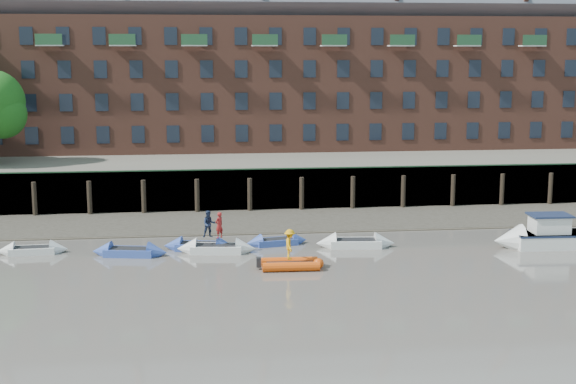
{
  "coord_description": "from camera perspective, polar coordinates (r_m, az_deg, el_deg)",
  "views": [
    {
      "loc": [
        -5.85,
        -38.39,
        12.12
      ],
      "look_at": [
        -0.16,
        12.0,
        3.2
      ],
      "focal_mm": 50.0,
      "sensor_mm": 36.0,
      "label": 1
    }
  ],
  "objects": [
    {
      "name": "mud_band",
      "position": [
        54.68,
        -0.14,
        -2.83
      ],
      "size": [
        110.0,
        1.6,
        0.1
      ],
      "primitive_type": "cube",
      "color": "#4C4336",
      "rests_on": "ground"
    },
    {
      "name": "river_wall",
      "position": [
        61.95,
        -0.93,
        0.19
      ],
      "size": [
        110.0,
        1.23,
        3.3
      ],
      "color": "#2D2A26",
      "rests_on": "ground"
    },
    {
      "name": "rowboat_5",
      "position": [
        50.53,
        4.81,
        -3.64
      ],
      "size": [
        5.04,
        1.88,
        1.43
      ],
      "rotation": [
        0.0,
        0.0,
        -0.09
      ],
      "color": "silver",
      "rests_on": "ground"
    },
    {
      "name": "person_rower_b",
      "position": [
        48.97,
        -5.64,
        -2.28
      ],
      "size": [
        0.88,
        0.73,
        1.66
      ],
      "primitive_type": "imported",
      "rotation": [
        0.0,
        0.0,
        0.14
      ],
      "color": "#19233F",
      "rests_on": "rowboat_3"
    },
    {
      "name": "rib_tender",
      "position": [
        45.45,
        0.35,
        -5.15
      ],
      "size": [
        3.54,
        1.73,
        0.61
      ],
      "rotation": [
        0.0,
        0.0,
        -0.02
      ],
      "color": "#D8480C",
      "rests_on": "ground"
    },
    {
      "name": "person_rower_a",
      "position": [
        48.78,
        -4.92,
        -2.35
      ],
      "size": [
        0.68,
        0.68,
        1.59
      ],
      "primitive_type": "imported",
      "rotation": [
        0.0,
        0.0,
        3.9
      ],
      "color": "maroon",
      "rests_on": "rowboat_3"
    },
    {
      "name": "rowboat_0",
      "position": [
        51.17,
        -17.71,
        -3.96
      ],
      "size": [
        4.26,
        1.47,
        1.22
      ],
      "rotation": [
        0.0,
        0.0,
        0.06
      ],
      "color": "silver",
      "rests_on": "ground"
    },
    {
      "name": "bank_terrace",
      "position": [
        75.36,
        -1.93,
        1.95
      ],
      "size": [
        110.0,
        28.0,
        3.2
      ],
      "primitive_type": "cube",
      "color": "#5E594D",
      "rests_on": "ground"
    },
    {
      "name": "person_rib_crew",
      "position": [
        45.1,
        0.13,
        -3.74
      ],
      "size": [
        0.71,
        1.15,
        1.72
      ],
      "primitive_type": "imported",
      "rotation": [
        0.0,
        0.0,
        1.5
      ],
      "color": "orange",
      "rests_on": "rib_tender"
    },
    {
      "name": "rowboat_3",
      "position": [
        49.2,
        -5.12,
        -4.03
      ],
      "size": [
        4.93,
        1.91,
        1.39
      ],
      "rotation": [
        0.0,
        0.0,
        -0.11
      ],
      "color": "silver",
      "rests_on": "ground"
    },
    {
      "name": "apartment_terrace",
      "position": [
        75.62,
        -2.04,
        10.5
      ],
      "size": [
        80.6,
        15.56,
        20.98
      ],
      "color": "brown",
      "rests_on": "bank_terrace"
    },
    {
      "name": "rowboat_2",
      "position": [
        49.97,
        -6.32,
        -3.85
      ],
      "size": [
        4.61,
        2.05,
        1.29
      ],
      "rotation": [
        0.0,
        0.0,
        -0.18
      ],
      "color": "#334DA3",
      "rests_on": "ground"
    },
    {
      "name": "foreshore",
      "position": [
        57.98,
        -0.51,
        -2.09
      ],
      "size": [
        110.0,
        8.0,
        0.5
      ],
      "primitive_type": "cube",
      "color": "#3D382F",
      "rests_on": "ground"
    },
    {
      "name": "rowboat_4",
      "position": [
        50.92,
        -0.83,
        -3.56
      ],
      "size": [
        4.17,
        1.9,
        1.17
      ],
      "rotation": [
        0.0,
        0.0,
        0.19
      ],
      "color": "#334DA3",
      "rests_on": "ground"
    },
    {
      "name": "motor_launch",
      "position": [
        52.56,
        17.38,
        -3.05
      ],
      "size": [
        6.59,
        2.34,
        2.69
      ],
      "rotation": [
        0.0,
        0.0,
        3.11
      ],
      "color": "silver",
      "rests_on": "ground"
    },
    {
      "name": "rowboat_1",
      "position": [
        49.2,
        -11.19,
        -4.2
      ],
      "size": [
        4.73,
        2.13,
        1.32
      ],
      "rotation": [
        0.0,
        0.0,
        -0.18
      ],
      "color": "#334DA3",
      "rests_on": "ground"
    },
    {
      "name": "ground",
      "position": [
        40.68,
        2.14,
        -7.36
      ],
      "size": [
        220.0,
        220.0,
        0.0
      ],
      "primitive_type": "plane",
      "color": "#635D56",
      "rests_on": "ground"
    }
  ]
}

